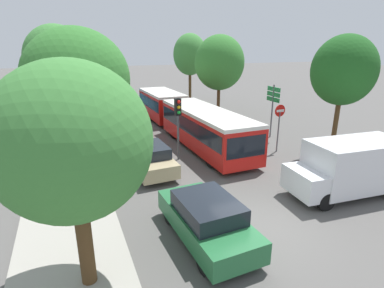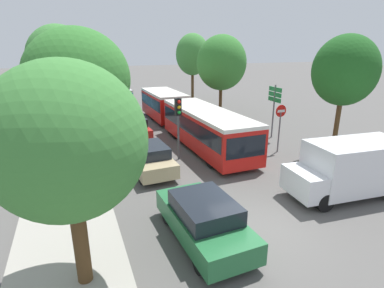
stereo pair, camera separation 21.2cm
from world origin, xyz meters
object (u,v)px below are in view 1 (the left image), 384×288
object	(u,v)px
traffic_light	(178,115)
no_entry_sign	(279,121)
tree_left_mid	(77,79)
tree_right_near	(344,71)
city_bus_rear	(105,95)
tree_left_far	(57,61)
white_van	(351,166)
queued_car_tan	(149,158)
tree_right_mid	(219,63)
queued_car_red	(130,128)
articulated_bus	(184,115)
tree_right_far	(190,55)
direction_sign_post	(273,100)
tree_left_near	(70,146)
queued_car_green	(206,219)

from	to	relation	value
traffic_light	no_entry_sign	xyz separation A→B (m)	(5.87, -1.00, -0.62)
tree_left_mid	tree_right_near	world-z (taller)	tree_left_mid
city_bus_rear	no_entry_sign	xyz separation A→B (m)	(7.56, -17.74, 0.47)
tree_left_far	white_van	bearing A→B (deg)	-57.89
queued_car_tan	tree_right_mid	bearing A→B (deg)	-43.85
no_entry_sign	tree_right_mid	distance (m)	10.62
queued_car_red	tree_left_far	size ratio (longest dim) A/B	0.57
no_entry_sign	tree_right_near	xyz separation A→B (m)	(1.95, -2.23, 2.92)
tree_left_mid	tree_right_mid	bearing A→B (deg)	33.63
tree_right_mid	city_bus_rear	bearing A→B (deg)	139.69
articulated_bus	tree_left_far	world-z (taller)	tree_left_far
tree_right_mid	tree_left_far	bearing A→B (deg)	173.59
city_bus_rear	tree_right_far	size ratio (longest dim) A/B	1.53
white_van	tree_right_far	world-z (taller)	tree_right_far
white_van	direction_sign_post	bearing A→B (deg)	-99.57
traffic_light	direction_sign_post	size ratio (longest dim) A/B	0.94
articulated_bus	tree_right_far	distance (m)	14.38
tree_left_near	tree_right_mid	size ratio (longest dim) A/B	0.82
queued_car_green	tree_left_far	distance (m)	18.66
traffic_light	tree_right_mid	size ratio (longest dim) A/B	0.48
white_van	queued_car_tan	bearing A→B (deg)	-32.66
traffic_light	tree_right_mid	distance (m)	11.88
queued_car_tan	tree_right_near	xyz separation A→B (m)	(9.75, -2.20, 4.09)
tree_right_mid	direction_sign_post	bearing A→B (deg)	-88.88
tree_left_far	tree_right_far	distance (m)	15.09
articulated_bus	tree_left_mid	size ratio (longest dim) A/B	2.34
city_bus_rear	tree_left_near	size ratio (longest dim) A/B	1.99
white_van	tree_left_near	size ratio (longest dim) A/B	0.90
articulated_bus	tree_right_near	distance (m)	10.30
white_van	tree_right_mid	xyz separation A→B (m)	(2.09, 15.76, 3.43)
tree_left_mid	tree_left_far	bearing A→B (deg)	95.36
traffic_light	tree_left_near	xyz separation A→B (m)	(-5.41, -7.71, 1.32)
city_bus_rear	queued_car_tan	bearing A→B (deg)	176.40
city_bus_rear	no_entry_sign	size ratio (longest dim) A/B	4.04
white_van	traffic_light	size ratio (longest dim) A/B	1.52
no_entry_sign	direction_sign_post	size ratio (longest dim) A/B	0.78
tree_right_mid	queued_car_green	bearing A→B (deg)	-118.84
queued_car_green	no_entry_sign	xyz separation A→B (m)	(7.60, 6.16, 1.13)
city_bus_rear	traffic_light	xyz separation A→B (m)	(1.69, -16.74, 1.09)
queued_car_green	white_van	size ratio (longest dim) A/B	0.83
queued_car_red	tree_right_near	size ratio (longest dim) A/B	0.65
tree_right_near	tree_right_mid	xyz separation A→B (m)	(-0.56, 12.38, -0.13)
direction_sign_post	tree_right_near	world-z (taller)	tree_right_near
queued_car_green	tree_left_far	size ratio (longest dim) A/B	0.56
city_bus_rear	tree_left_near	xyz separation A→B (m)	(-3.72, -24.46, 2.41)
tree_left_mid	tree_right_near	bearing A→B (deg)	-19.29
tree_left_far	tree_right_near	xyz separation A→B (m)	(13.45, -13.83, -0.15)
direction_sign_post	queued_car_red	bearing A→B (deg)	-17.36
tree_left_mid	queued_car_red	bearing A→B (deg)	51.06
traffic_light	tree_right_near	xyz separation A→B (m)	(7.82, -3.23, 2.30)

